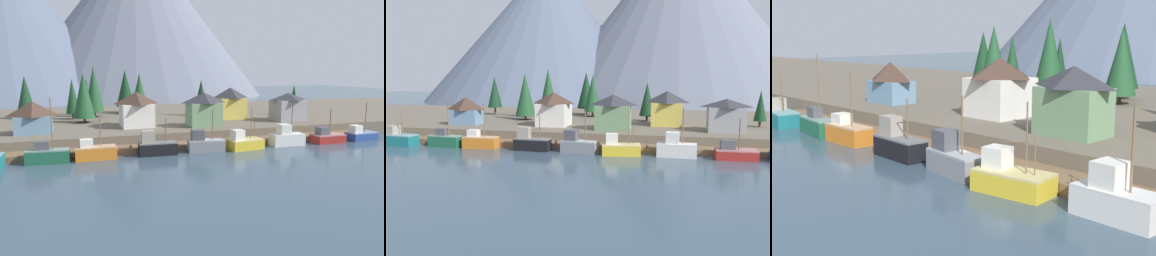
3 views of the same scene
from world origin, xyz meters
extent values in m
cube|color=#384C5B|center=(0.00, 20.00, -0.50)|extent=(400.00, 400.00, 1.00)
cube|color=brown|center=(0.00, 2.00, 0.50)|extent=(80.00, 4.00, 1.00)
cylinder|color=brown|center=(-36.00, 0.20, 0.80)|extent=(0.36, 0.36, 1.60)
cylinder|color=brown|center=(-28.00, 0.20, 0.80)|extent=(0.36, 0.36, 1.60)
cylinder|color=brown|center=(-20.00, 0.20, 0.80)|extent=(0.36, 0.36, 1.60)
cylinder|color=brown|center=(-12.00, 0.20, 0.80)|extent=(0.36, 0.36, 1.60)
cylinder|color=brown|center=(-4.00, 0.20, 0.80)|extent=(0.36, 0.36, 1.60)
cylinder|color=brown|center=(4.00, 0.20, 0.80)|extent=(0.36, 0.36, 1.60)
cylinder|color=brown|center=(12.00, 0.20, 0.80)|extent=(0.36, 0.36, 1.60)
cube|color=#665B4C|center=(0.00, 32.00, 1.25)|extent=(400.00, 56.00, 2.50)
cube|color=#196B70|center=(-33.91, -1.98, 0.91)|extent=(6.53, 3.65, 1.83)
cube|color=#679496|center=(-33.91, -1.98, 1.93)|extent=(6.53, 3.65, 0.20)
cube|color=gray|center=(-35.59, -1.82, 2.83)|extent=(2.05, 2.36, 1.61)
cylinder|color=brown|center=(-33.31, -2.04, 4.32)|extent=(0.16, 0.16, 4.58)
cylinder|color=brown|center=(-34.05, -1.97, 4.07)|extent=(1.86, 0.30, 0.43)
cube|color=#1E5B3D|center=(-24.76, -1.52, 0.95)|extent=(6.44, 2.82, 1.91)
cube|color=gray|center=(-24.76, -1.52, 2.01)|extent=(6.44, 2.82, 0.20)
cube|color=#4C4C51|center=(-25.47, -1.45, 2.75)|extent=(2.21, 1.43, 1.28)
cylinder|color=brown|center=(-23.97, -1.60, 6.02)|extent=(0.15, 0.15, 7.84)
cube|color=#CC6B1E|center=(-17.71, -1.40, 0.95)|extent=(6.28, 2.55, 1.89)
cube|color=tan|center=(-17.71, -1.40, 1.99)|extent=(6.28, 2.55, 0.20)
cube|color=silver|center=(-19.07, -1.41, 2.70)|extent=(1.94, 1.73, 1.22)
cylinder|color=brown|center=(-16.94, -1.39, 5.14)|extent=(0.17, 0.17, 6.10)
cube|color=black|center=(-7.78, -1.50, 0.97)|extent=(6.37, 2.76, 1.94)
cube|color=slate|center=(-7.78, -1.50, 2.04)|extent=(6.37, 2.76, 0.20)
cube|color=gray|center=(-9.36, -1.43, 3.13)|extent=(2.21, 1.58, 1.99)
cylinder|color=brown|center=(-6.41, -1.57, 4.16)|extent=(0.16, 0.16, 4.04)
cylinder|color=brown|center=(-7.51, -1.52, 3.69)|extent=(2.74, 0.25, 0.61)
cube|color=gray|center=(0.74, -1.73, 0.93)|extent=(6.52, 3.20, 1.86)
cube|color=#9F9FA2|center=(0.74, -1.73, 1.96)|extent=(6.52, 3.20, 0.20)
cube|color=#4C4C51|center=(-0.75, -1.51, 2.95)|extent=(2.38, 2.05, 1.79)
cylinder|color=brown|center=(1.78, -1.88, 4.65)|extent=(0.17, 0.17, 5.19)
cube|color=gold|center=(7.95, -2.14, 0.81)|extent=(6.60, 3.93, 1.62)
cube|color=tan|center=(7.95, -2.14, 1.72)|extent=(6.60, 3.93, 0.20)
cube|color=silver|center=(6.41, -2.33, 2.69)|extent=(2.16, 2.00, 1.75)
cylinder|color=brown|center=(9.13, -1.99, 4.62)|extent=(0.13, 0.13, 5.61)
cylinder|color=brown|center=(9.89, -1.89, 3.45)|extent=(0.11, 0.11, 3.26)
cylinder|color=brown|center=(8.12, -2.12, 4.17)|extent=(2.52, 0.41, 0.42)
cube|color=silver|center=(16.89, -1.62, 0.99)|extent=(6.37, 2.97, 1.98)
cube|color=silver|center=(16.89, -1.62, 2.08)|extent=(6.37, 2.97, 0.20)
cube|color=silver|center=(16.18, -1.59, 3.09)|extent=(2.17, 2.22, 1.83)
cylinder|color=brown|center=(17.77, -1.66, 5.07)|extent=(0.19, 0.19, 5.78)
cube|color=#6689A8|center=(-27.60, 11.76, 4.09)|extent=(6.31, 4.16, 3.18)
pyramid|color=#422D23|center=(-27.60, 11.76, 7.02)|extent=(6.63, 4.37, 2.69)
cube|color=silver|center=(-8.41, 14.05, 4.84)|extent=(6.24, 6.70, 4.67)
pyramid|color=#422D23|center=(-8.41, 14.05, 8.35)|extent=(6.55, 7.04, 2.37)
cube|color=#6B8E66|center=(4.77, 10.27, 4.90)|extent=(6.60, 4.61, 4.79)
pyramid|color=#2D2D33|center=(4.77, 10.27, 8.34)|extent=(6.93, 4.84, 2.09)
cylinder|color=#4C3823|center=(-6.79, 39.47, 3.36)|extent=(0.50, 0.50, 1.72)
cone|color=#14381E|center=(-6.79, 39.47, 9.06)|extent=(4.87, 4.87, 9.69)
cylinder|color=#4C3823|center=(-3.96, 34.07, 3.15)|extent=(0.50, 0.50, 1.30)
cone|color=#1E4C28|center=(-3.96, 34.07, 8.50)|extent=(4.42, 4.42, 9.40)
cylinder|color=#4C3823|center=(-15.38, 32.74, 3.12)|extent=(0.50, 0.50, 1.24)
cone|color=#1E4C28|center=(-15.38, 32.74, 9.24)|extent=(4.72, 4.72, 11.00)
cylinder|color=#4C3823|center=(-20.46, 29.93, 3.18)|extent=(0.50, 0.50, 1.36)
cone|color=#194223|center=(-20.46, 29.93, 7.91)|extent=(3.17, 3.17, 8.11)
cylinder|color=#4C3823|center=(-30.86, 34.05, 3.47)|extent=(0.50, 0.50, 1.95)
cone|color=#14381E|center=(-30.86, 34.05, 8.53)|extent=(3.83, 3.83, 8.16)
cylinder|color=#4C3823|center=(-16.98, 37.52, 3.35)|extent=(0.50, 0.50, 1.70)
cone|color=#14381E|center=(-16.98, 37.52, 7.92)|extent=(2.73, 2.73, 7.45)
cylinder|color=#4C3823|center=(-18.22, 23.31, 3.03)|extent=(0.50, 0.50, 1.06)
cone|color=#1E4C28|center=(-18.22, 23.31, 8.51)|extent=(4.74, 4.74, 9.90)
camera|label=1|loc=(-21.41, -59.31, 13.98)|focal=34.20mm
camera|label=2|loc=(16.12, -69.20, 13.26)|focal=38.53mm
camera|label=3|loc=(34.45, -32.71, 12.68)|focal=49.34mm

